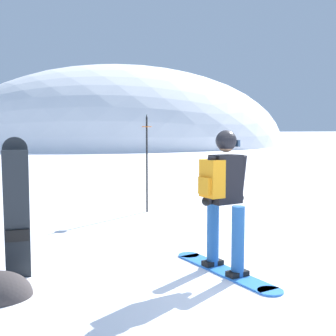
% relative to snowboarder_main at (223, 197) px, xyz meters
% --- Properties ---
extents(ground_plane, '(300.00, 300.00, 0.00)m').
position_rel_snowboarder_main_xyz_m(ground_plane, '(0.49, -0.41, -0.92)').
color(ground_plane, white).
extents(ridge_peak_main, '(32.65, 29.38, 15.58)m').
position_rel_snowboarder_main_xyz_m(ridge_peak_main, '(7.47, 39.79, -0.92)').
color(ridge_peak_main, white).
rests_on(ridge_peak_main, ground).
extents(snowboarder_main, '(0.66, 1.80, 1.71)m').
position_rel_snowboarder_main_xyz_m(snowboarder_main, '(0.00, 0.00, 0.00)').
color(snowboarder_main, blue).
rests_on(snowboarder_main, ground).
extents(spare_snowboard, '(0.28, 0.29, 1.64)m').
position_rel_snowboarder_main_xyz_m(spare_snowboard, '(-2.33, 0.48, -0.09)').
color(spare_snowboard, black).
rests_on(spare_snowboard, ground).
extents(piste_marker_near, '(0.20, 0.20, 2.02)m').
position_rel_snowboarder_main_xyz_m(piste_marker_near, '(0.19, 4.05, 0.23)').
color(piste_marker_near, black).
rests_on(piste_marker_near, ground).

